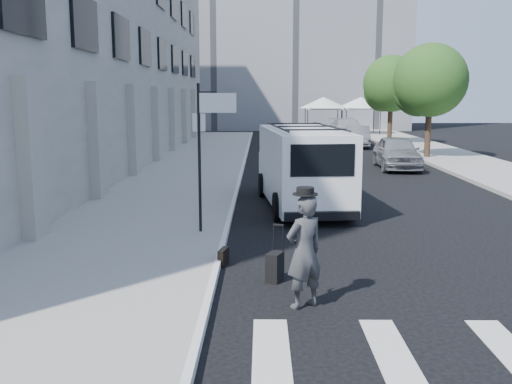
{
  "coord_description": "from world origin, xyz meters",
  "views": [
    {
      "loc": [
        -1.13,
        -10.12,
        3.39
      ],
      "look_at": [
        -1.26,
        2.08,
        1.3
      ],
      "focal_mm": 40.0,
      "sensor_mm": 36.0,
      "label": 1
    }
  ],
  "objects_px": {
    "suitcase": "(275,266)",
    "cargo_van": "(302,166)",
    "parked_car_c": "(347,130)",
    "parked_car_a": "(397,152)",
    "briefcase": "(223,257)",
    "parked_car_b": "(358,137)",
    "businessman": "(304,252)"
  },
  "relations": [
    {
      "from": "suitcase",
      "to": "cargo_van",
      "type": "bearing_deg",
      "value": 105.39
    },
    {
      "from": "parked_car_c",
      "to": "parked_car_a",
      "type": "bearing_deg",
      "value": -93.57
    },
    {
      "from": "briefcase",
      "to": "parked_car_b",
      "type": "distance_m",
      "value": 27.16
    },
    {
      "from": "parked_car_a",
      "to": "parked_car_c",
      "type": "distance_m",
      "value": 16.5
    },
    {
      "from": "parked_car_b",
      "to": "parked_car_c",
      "type": "bearing_deg",
      "value": 95.54
    },
    {
      "from": "cargo_van",
      "to": "parked_car_c",
      "type": "distance_m",
      "value": 26.01
    },
    {
      "from": "briefcase",
      "to": "cargo_van",
      "type": "relative_size",
      "value": 0.07
    },
    {
      "from": "suitcase",
      "to": "parked_car_c",
      "type": "relative_size",
      "value": 0.19
    },
    {
      "from": "parked_car_a",
      "to": "parked_car_b",
      "type": "bearing_deg",
      "value": 92.95
    },
    {
      "from": "parked_car_a",
      "to": "parked_car_b",
      "type": "relative_size",
      "value": 1.07
    },
    {
      "from": "suitcase",
      "to": "parked_car_b",
      "type": "relative_size",
      "value": 0.25
    },
    {
      "from": "parked_car_c",
      "to": "briefcase",
      "type": "bearing_deg",
      "value": -105.76
    },
    {
      "from": "cargo_van",
      "to": "businessman",
      "type": "bearing_deg",
      "value": -99.74
    },
    {
      "from": "suitcase",
      "to": "parked_car_c",
      "type": "height_order",
      "value": "parked_car_c"
    },
    {
      "from": "parked_car_a",
      "to": "parked_car_b",
      "type": "xyz_separation_m",
      "value": [
        0.02,
        10.99,
        -0.08
      ]
    },
    {
      "from": "parked_car_c",
      "to": "suitcase",
      "type": "bearing_deg",
      "value": -103.69
    },
    {
      "from": "briefcase",
      "to": "cargo_van",
      "type": "distance_m",
      "value": 6.65
    },
    {
      "from": "parked_car_a",
      "to": "briefcase",
      "type": "bearing_deg",
      "value": -111.65
    },
    {
      "from": "suitcase",
      "to": "parked_car_c",
      "type": "xyz_separation_m",
      "value": [
        6.15,
        32.72,
        0.54
      ]
    },
    {
      "from": "suitcase",
      "to": "parked_car_a",
      "type": "bearing_deg",
      "value": 92.77
    },
    {
      "from": "suitcase",
      "to": "parked_car_a",
      "type": "relative_size",
      "value": 0.23
    },
    {
      "from": "briefcase",
      "to": "suitcase",
      "type": "xyz_separation_m",
      "value": [
        1.01,
        -0.98,
        0.11
      ]
    },
    {
      "from": "briefcase",
      "to": "cargo_van",
      "type": "height_order",
      "value": "cargo_van"
    },
    {
      "from": "businessman",
      "to": "cargo_van",
      "type": "relative_size",
      "value": 0.29
    },
    {
      "from": "briefcase",
      "to": "businessman",
      "type": "bearing_deg",
      "value": -44.93
    },
    {
      "from": "businessman",
      "to": "parked_car_a",
      "type": "relative_size",
      "value": 0.41
    },
    {
      "from": "parked_car_b",
      "to": "parked_car_c",
      "type": "xyz_separation_m",
      "value": [
        0.13,
        5.51,
        0.12
      ]
    },
    {
      "from": "suitcase",
      "to": "cargo_van",
      "type": "distance_m",
      "value": 7.36
    },
    {
      "from": "businessman",
      "to": "cargo_van",
      "type": "height_order",
      "value": "cargo_van"
    },
    {
      "from": "businessman",
      "to": "cargo_van",
      "type": "bearing_deg",
      "value": -125.93
    },
    {
      "from": "businessman",
      "to": "suitcase",
      "type": "height_order",
      "value": "businessman"
    },
    {
      "from": "cargo_van",
      "to": "suitcase",
      "type": "bearing_deg",
      "value": -103.79
    }
  ]
}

